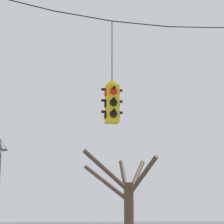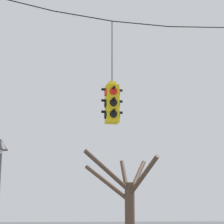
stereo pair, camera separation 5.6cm
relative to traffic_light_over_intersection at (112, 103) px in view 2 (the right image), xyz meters
name	(u,v)px [view 2 (the right image)]	position (x,y,z in m)	size (l,w,h in m)	color
span_wire	(141,15)	(0.86, 0.00, 2.67)	(11.73, 0.03, 0.83)	black
traffic_light_over_intersection	(112,103)	(0.00, 0.00, 0.00)	(0.58, 0.58, 2.95)	yellow
bare_tree	(127,202)	(2.16, 6.82, -2.45)	(3.31, 3.43, 4.46)	brown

